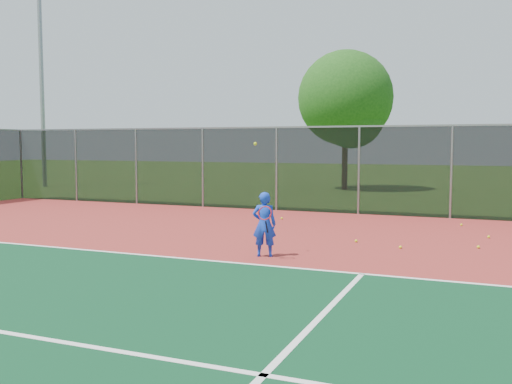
{
  "coord_description": "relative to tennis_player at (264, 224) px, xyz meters",
  "views": [
    {
      "loc": [
        4.1,
        -7.35,
        2.44
      ],
      "look_at": [
        -0.94,
        5.0,
        1.3
      ],
      "focal_mm": 40.0,
      "sensor_mm": 36.0,
      "label": 1
    }
  ],
  "objects": [
    {
      "name": "ground",
      "position": [
        0.3,
        -3.89,
        -0.72
      ],
      "size": [
        120.0,
        120.0,
        0.0
      ],
      "primitive_type": "plane",
      "color": "#35601B",
      "rests_on": "ground"
    },
    {
      "name": "court_apron",
      "position": [
        0.3,
        -1.89,
        -0.71
      ],
      "size": [
        30.0,
        20.0,
        0.02
      ],
      "primitive_type": "cube",
      "color": "maroon",
      "rests_on": "ground"
    },
    {
      "name": "court_lines",
      "position": [
        2.3,
        -5.77,
        -0.69
      ],
      "size": [
        22.1,
        13.05,
        0.0
      ],
      "color": "white",
      "rests_on": "court_apron"
    },
    {
      "name": "fence_back",
      "position": [
        0.3,
        8.11,
        0.84
      ],
      "size": [
        30.0,
        0.06,
        3.03
      ],
      "color": "black",
      "rests_on": "court_apron"
    },
    {
      "name": "tennis_player",
      "position": [
        0.0,
        0.0,
        0.0
      ],
      "size": [
        0.59,
        0.65,
        2.45
      ],
      "color": "blue",
      "rests_on": "court_apron"
    },
    {
      "name": "practice_ball_2",
      "position": [
        1.45,
        2.47,
        -0.67
      ],
      "size": [
        0.07,
        0.07,
        0.07
      ],
      "primitive_type": "sphere",
      "color": "yellow",
      "rests_on": "court_apron"
    },
    {
      "name": "practice_ball_3",
      "position": [
        -1.66,
        5.77,
        -0.67
      ],
      "size": [
        0.07,
        0.07,
        0.07
      ],
      "primitive_type": "sphere",
      "color": "yellow",
      "rests_on": "court_apron"
    },
    {
      "name": "practice_ball_4",
      "position": [
        2.58,
        2.02,
        -0.67
      ],
      "size": [
        0.07,
        0.07,
        0.07
      ],
      "primitive_type": "sphere",
      "color": "yellow",
      "rests_on": "court_apron"
    },
    {
      "name": "practice_ball_5",
      "position": [
        4.25,
        2.73,
        -0.67
      ],
      "size": [
        0.07,
        0.07,
        0.07
      ],
      "primitive_type": "sphere",
      "color": "yellow",
      "rests_on": "court_apron"
    },
    {
      "name": "practice_ball_6",
      "position": [
        4.47,
        4.37,
        -0.67
      ],
      "size": [
        0.07,
        0.07,
        0.07
      ],
      "primitive_type": "sphere",
      "color": "yellow",
      "rests_on": "court_apron"
    },
    {
      "name": "practice_ball_7",
      "position": [
        3.72,
        6.41,
        -0.67
      ],
      "size": [
        0.07,
        0.07,
        0.07
      ],
      "primitive_type": "sphere",
      "color": "yellow",
      "rests_on": "court_apron"
    },
    {
      "name": "floodlight_nw",
      "position": [
        -18.92,
        14.1,
        5.83
      ],
      "size": [
        0.9,
        0.4,
        11.57
      ],
      "color": "gray",
      "rests_on": "ground"
    },
    {
      "name": "tree_back_left",
      "position": [
        -2.54,
        18.33,
        3.86
      ],
      "size": [
        4.97,
        4.97,
        7.3
      ],
      "color": "#382414",
      "rests_on": "ground"
    }
  ]
}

